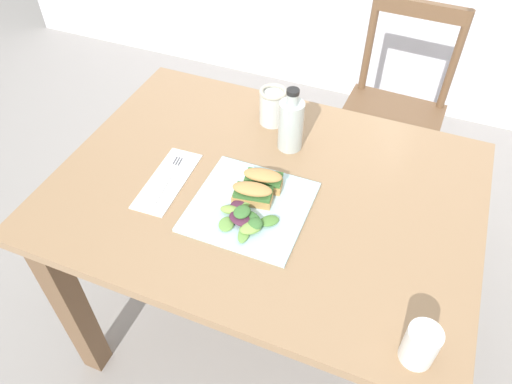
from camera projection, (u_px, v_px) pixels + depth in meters
name	position (u px, v px, depth m)	size (l,w,h in m)	color
ground_plane	(260.00, 326.00, 1.83)	(9.17, 9.17, 0.00)	gray
dining_table	(265.00, 220.00, 1.40)	(1.13, 0.84, 0.74)	#997551
chair_wooden_far	(392.00, 114.00, 2.01)	(0.42, 0.42, 0.87)	brown
plate_lunch	(250.00, 206.00, 1.24)	(0.29, 0.29, 0.01)	silver
sandwich_half_front	(251.00, 193.00, 1.23)	(0.11, 0.07, 0.06)	tan
sandwich_half_back	(263.00, 179.00, 1.26)	(0.11, 0.07, 0.06)	tan
salad_mixed_greens	(246.00, 218.00, 1.19)	(0.16, 0.15, 0.03)	#6B9E47
napkin_folded	(168.00, 180.00, 1.31)	(0.10, 0.25, 0.00)	silver
fork_on_napkin	(170.00, 175.00, 1.32)	(0.04, 0.19, 0.00)	silver
bottle_cold_brew	(291.00, 127.00, 1.36)	(0.07, 0.07, 0.19)	#472819
mason_jar_iced_tea	(273.00, 108.00, 1.46)	(0.08, 0.08, 0.11)	gold
cup_extra_side	(420.00, 345.00, 0.93)	(0.07, 0.07, 0.09)	white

